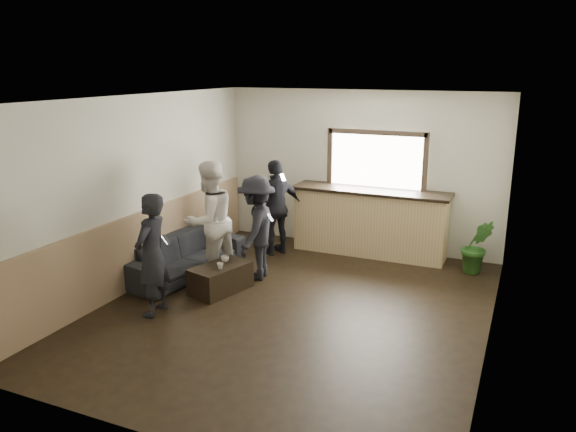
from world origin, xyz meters
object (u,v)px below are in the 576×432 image
at_px(person_c, 257,228).
at_px(sofa, 185,256).
at_px(coffee_table, 221,278).
at_px(potted_plant, 477,246).
at_px(person_d, 276,207).
at_px(person_b, 209,221).
at_px(bar_counter, 370,218).
at_px(person_a, 152,255).
at_px(cup_b, 220,266).
at_px(cup_a, 225,259).

bearing_deg(person_c, sofa, -81.81).
height_order(coffee_table, potted_plant, potted_plant).
height_order(coffee_table, person_d, person_d).
relative_size(person_b, person_d, 1.11).
height_order(bar_counter, person_a, bar_counter).
bearing_deg(sofa, bar_counter, -39.56).
xyz_separation_m(bar_counter, person_d, (-1.49, -0.66, 0.19)).
height_order(person_c, person_d, person_d).
bearing_deg(coffee_table, cup_b, -59.05).
height_order(bar_counter, person_b, bar_counter).
distance_m(coffee_table, person_d, 2.00).
bearing_deg(person_d, coffee_table, 33.25).
relative_size(coffee_table, cup_a, 7.57).
height_order(person_b, person_c, person_b).
bearing_deg(coffee_table, person_d, 89.25).
xyz_separation_m(person_a, person_c, (0.66, 1.71, -0.01)).
xyz_separation_m(bar_counter, person_a, (-1.93, -3.56, 0.18)).
xyz_separation_m(potted_plant, person_a, (-3.74, -3.30, 0.38)).
xyz_separation_m(coffee_table, person_a, (-0.42, -1.01, 0.62)).
bearing_deg(person_d, person_a, 25.38).
height_order(potted_plant, person_a, person_a).
bearing_deg(person_a, cup_b, 145.90).
bearing_deg(person_a, person_c, 153.23).
relative_size(potted_plant, person_d, 0.53).
xyz_separation_m(potted_plant, person_d, (-3.30, -0.39, 0.39)).
bearing_deg(person_a, person_d, 165.71).
xyz_separation_m(sofa, cup_b, (0.93, -0.49, 0.13)).
height_order(cup_b, person_a, person_a).
xyz_separation_m(coffee_table, potted_plant, (3.33, 2.29, 0.24)).
xyz_separation_m(bar_counter, cup_b, (-1.45, -2.66, -0.20)).
distance_m(potted_plant, person_a, 5.00).
bearing_deg(bar_counter, person_a, -118.47).
relative_size(bar_counter, person_d, 1.63).
distance_m(cup_b, person_d, 2.05).
relative_size(coffee_table, cup_b, 9.48).
height_order(coffee_table, person_c, person_c).
xyz_separation_m(cup_a, person_c, (0.26, 0.53, 0.36)).
xyz_separation_m(coffee_table, person_c, (0.24, 0.70, 0.61)).
distance_m(potted_plant, person_d, 3.35).
height_order(cup_a, person_a, person_a).
distance_m(person_a, person_b, 1.43).
bearing_deg(cup_a, person_c, 64.16).
height_order(sofa, person_c, person_c).
distance_m(person_c, person_d, 1.21).
relative_size(bar_counter, person_c, 1.68).
distance_m(cup_b, person_b, 0.86).
distance_m(sofa, person_c, 1.26).
height_order(person_a, person_b, person_b).
distance_m(bar_counter, cup_a, 2.84).
relative_size(cup_a, cup_b, 1.25).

